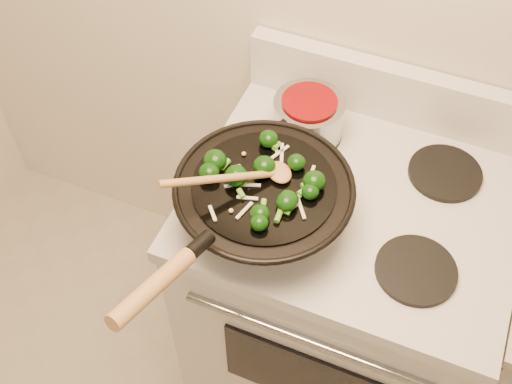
% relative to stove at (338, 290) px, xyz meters
% --- Properties ---
extents(stove, '(0.78, 0.67, 1.08)m').
position_rel_stove_xyz_m(stove, '(0.00, 0.00, 0.00)').
color(stove, silver).
rests_on(stove, ground).
extents(wok, '(0.40, 0.66, 0.24)m').
position_rel_stove_xyz_m(wok, '(-0.18, -0.16, 0.53)').
color(wok, black).
rests_on(wok, stove).
extents(stirfry, '(0.27, 0.27, 0.05)m').
position_rel_stove_xyz_m(stirfry, '(-0.18, -0.15, 0.60)').
color(stirfry, black).
rests_on(stirfry, wok).
extents(wooden_spoon, '(0.23, 0.24, 0.10)m').
position_rel_stove_xyz_m(wooden_spoon, '(-0.21, -0.17, 0.62)').
color(wooden_spoon, '#B07C45').
rests_on(wooden_spoon, wok).
extents(saucepan, '(0.18, 0.28, 0.11)m').
position_rel_stove_xyz_m(saucepan, '(-0.18, 0.15, 0.52)').
color(saucepan, '#96989E').
rests_on(saucepan, stove).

